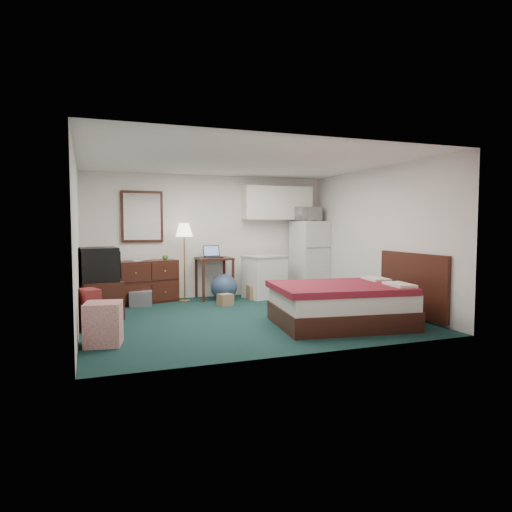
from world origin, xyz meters
name	(u,v)px	position (x,y,z in m)	size (l,w,h in m)	color
floor	(245,317)	(0.00, 0.00, 0.00)	(5.00, 4.50, 0.01)	black
ceiling	(244,161)	(0.00, 0.00, 2.50)	(5.00, 4.50, 0.01)	white
walls	(244,240)	(0.00, 0.00, 1.25)	(5.01, 4.51, 2.50)	white
mirror	(142,217)	(-1.35, 2.22, 1.65)	(0.80, 0.06, 1.00)	white
upper_cabinets	(277,203)	(1.45, 2.08, 1.95)	(1.50, 0.35, 0.70)	white
headboard	(412,284)	(2.46, -1.04, 0.55)	(0.06, 1.56, 1.00)	#37150F
dresser	(145,281)	(-1.34, 1.98, 0.40)	(1.19, 0.54, 0.81)	#37150F
floor_lamp	(184,262)	(-0.60, 1.84, 0.76)	(0.33, 0.33, 1.52)	gold
desk	(214,278)	(0.02, 1.93, 0.42)	(0.66, 0.66, 0.84)	#37150F
exercise_ball	(224,287)	(0.15, 1.69, 0.26)	(0.52, 0.52, 0.52)	navy
kitchen_counter	(265,277)	(1.02, 1.71, 0.42)	(0.76, 0.58, 0.84)	white
fridge	(310,258)	(2.13, 1.88, 0.78)	(0.64, 0.64, 1.57)	silver
bed	(340,305)	(1.16, -1.04, 0.30)	(1.89, 1.47, 0.60)	maroon
tv_stand	(99,300)	(-2.21, 0.68, 0.30)	(0.60, 0.66, 0.60)	#37150F
suitcase	(90,309)	(-2.35, -0.08, 0.29)	(0.23, 0.36, 0.59)	maroon
retail_box	(103,324)	(-2.20, -1.01, 0.27)	(0.43, 0.43, 0.54)	silver
file_bin	(141,299)	(-1.47, 1.59, 0.14)	(0.40, 0.30, 0.28)	slate
cardboard_box_a	(225,300)	(0.01, 1.12, 0.11)	(0.25, 0.21, 0.21)	#886349
cardboard_box_b	(253,292)	(0.74, 1.61, 0.14)	(0.24, 0.29, 0.29)	#886349
laptop	(213,252)	(-0.01, 1.87, 0.96)	(0.34, 0.28, 0.24)	black
crt_tv	(99,264)	(-2.20, 0.71, 0.87)	(0.58, 0.62, 0.53)	black
microwave	(307,213)	(2.06, 1.87, 1.75)	(0.55, 0.30, 0.37)	silver
book_a	(132,255)	(-1.59, 1.84, 0.92)	(0.17, 0.02, 0.23)	#886349
book_b	(139,254)	(-1.43, 2.03, 0.93)	(0.18, 0.02, 0.24)	#886349
mug	(165,257)	(-0.94, 2.01, 0.86)	(0.11, 0.09, 0.11)	#4C9339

